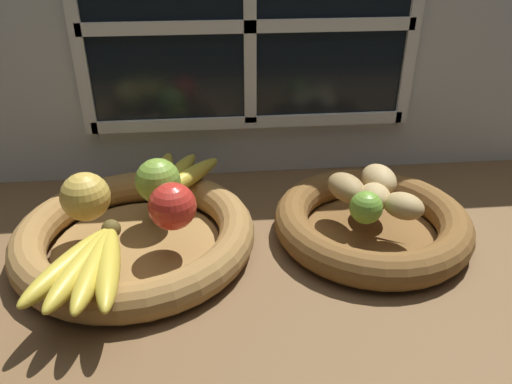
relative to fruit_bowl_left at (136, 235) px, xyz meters
The scene contains 15 objects.
ground_plane 21.95cm from the fruit_bowl_left, ahead, with size 140.00×90.00×3.00cm, color brown.
back_wall 43.58cm from the fruit_bowl_left, 52.86° to the left, with size 140.00×4.60×55.00cm.
fruit_bowl_left is the anchor object (origin of this frame).
fruit_bowl_right 40.06cm from the fruit_bowl_left, ahead, with size 33.63×33.63×5.86cm.
apple_green_back 9.90cm from the fruit_bowl_left, 56.45° to the left, with size 7.70×7.70×7.70cm, color #7AA338.
apple_golden_left 10.18cm from the fruit_bowl_left, 169.79° to the left, with size 7.88×7.88×7.88cm, color gold.
apple_red_right 10.03cm from the fruit_bowl_left, 22.92° to the right, with size 7.52×7.52×7.52cm, color red.
banana_bunch_front 15.12cm from the fruit_bowl_left, 106.62° to the right, with size 13.68×20.24×3.25cm.
banana_bunch_back 14.22cm from the fruit_bowl_left, 62.00° to the left, with size 13.48×19.05×3.04cm.
potato_back 42.98cm from the fruit_bowl_left, ahead, with size 8.08×5.70×4.99cm, color tan.
potato_large 40.39cm from the fruit_bowl_left, ahead, with size 6.21×5.15×4.14cm, color tan.
potato_small 44.13cm from the fruit_bowl_left, ahead, with size 6.69×5.06×4.22cm, color tan.
potato_oblong 36.53cm from the fruit_bowl_left, ahead, with size 8.23×5.31×4.50cm, color #A38451.
lime_near 37.84cm from the fruit_bowl_left, ahead, with size 5.30×5.30×5.30cm, color #6B9E33.
chili_pepper 41.11cm from the fruit_bowl_left, ahead, with size 1.61×1.61×14.18cm, color red.
Camera 1 is at (-8.36, -67.66, 48.28)cm, focal length 34.40 mm.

